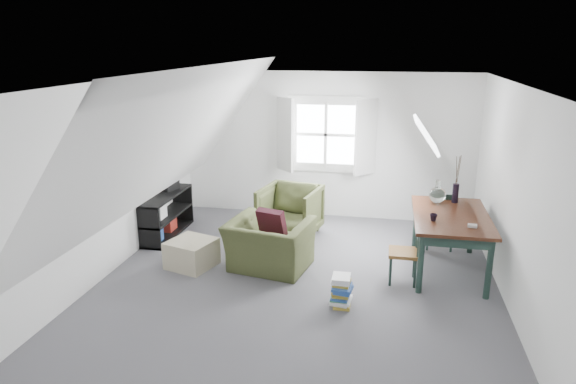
% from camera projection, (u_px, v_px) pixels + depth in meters
% --- Properties ---
extents(floor, '(5.50, 5.50, 0.00)m').
position_uv_depth(floor, '(297.00, 283.00, 6.55)').
color(floor, '#545359').
rests_on(floor, ground).
extents(ceiling, '(5.50, 5.50, 0.00)m').
position_uv_depth(ceiling, '(298.00, 84.00, 5.85)').
color(ceiling, white).
rests_on(ceiling, wall_back).
extents(wall_back, '(5.00, 0.00, 5.00)m').
position_uv_depth(wall_back, '(326.00, 146.00, 8.79)').
color(wall_back, white).
rests_on(wall_back, ground).
extents(wall_front, '(5.00, 0.00, 5.00)m').
position_uv_depth(wall_front, '(228.00, 295.00, 3.61)').
color(wall_front, white).
rests_on(wall_front, ground).
extents(wall_left, '(0.00, 5.50, 5.50)m').
position_uv_depth(wall_left, '(108.00, 179.00, 6.66)').
color(wall_left, white).
rests_on(wall_left, ground).
extents(wall_right, '(0.00, 5.50, 5.50)m').
position_uv_depth(wall_right, '(517.00, 201.00, 5.73)').
color(wall_right, white).
rests_on(wall_right, ground).
extents(slope_left, '(3.19, 5.50, 4.48)m').
position_uv_depth(slope_left, '(174.00, 142.00, 6.34)').
color(slope_left, white).
rests_on(slope_left, wall_left).
extents(slope_right, '(3.19, 5.50, 4.48)m').
position_uv_depth(slope_right, '(433.00, 152.00, 5.76)').
color(slope_right, white).
rests_on(slope_right, wall_right).
extents(dormer_window, '(1.71, 0.35, 1.30)m').
position_uv_depth(dormer_window, '(326.00, 135.00, 8.66)').
color(dormer_window, white).
rests_on(dormer_window, wall_back).
extents(skylight, '(0.35, 0.75, 0.47)m').
position_uv_depth(skylight, '(426.00, 135.00, 6.99)').
color(skylight, white).
rests_on(skylight, slope_right).
extents(armchair_near, '(1.19, 1.09, 0.68)m').
position_uv_depth(armchair_near, '(270.00, 268.00, 6.98)').
color(armchair_near, '#3C4322').
rests_on(armchair_near, floor).
extents(armchair_far, '(1.01, 1.03, 0.80)m').
position_uv_depth(armchair_far, '(290.00, 235.00, 8.17)').
color(armchair_far, '#3C4322').
rests_on(armchair_far, floor).
extents(throw_pillow, '(0.43, 0.32, 0.40)m').
position_uv_depth(throw_pillow, '(272.00, 223.00, 6.95)').
color(throw_pillow, '#3A0F1A').
rests_on(throw_pillow, armchair_near).
extents(ottoman, '(0.70, 0.70, 0.37)m').
position_uv_depth(ottoman, '(192.00, 253.00, 7.00)').
color(ottoman, tan).
rests_on(ottoman, floor).
extents(dining_table, '(0.96, 1.60, 0.80)m').
position_uv_depth(dining_table, '(451.00, 222.00, 6.72)').
color(dining_table, '#361A0F').
rests_on(dining_table, floor).
extents(demijohn, '(0.23, 0.23, 0.32)m').
position_uv_depth(demijohn, '(437.00, 194.00, 7.10)').
color(demijohn, silver).
rests_on(demijohn, dining_table).
extents(vase_twigs, '(0.09, 0.09, 0.67)m').
position_uv_depth(vase_twigs, '(456.00, 192.00, 7.14)').
color(vase_twigs, black).
rests_on(vase_twigs, dining_table).
extents(cup, '(0.11, 0.11, 0.09)m').
position_uv_depth(cup, '(433.00, 221.00, 6.45)').
color(cup, black).
rests_on(cup, dining_table).
extents(paper_box, '(0.11, 0.08, 0.04)m').
position_uv_depth(paper_box, '(472.00, 226.00, 6.22)').
color(paper_box, white).
rests_on(paper_box, dining_table).
extents(dining_chair_far, '(0.41, 0.41, 0.88)m').
position_uv_depth(dining_chair_far, '(440.00, 218.00, 7.56)').
color(dining_chair_far, brown).
rests_on(dining_chair_far, floor).
extents(dining_chair_near, '(0.37, 0.37, 0.79)m').
position_uv_depth(dining_chair_near, '(406.00, 252.00, 6.48)').
color(dining_chair_near, brown).
rests_on(dining_chair_near, floor).
extents(media_shelf, '(0.44, 1.31, 0.67)m').
position_uv_depth(media_shelf, '(163.00, 217.00, 8.09)').
color(media_shelf, black).
rests_on(media_shelf, floor).
extents(electronics_box, '(0.28, 0.33, 0.22)m').
position_uv_depth(electronics_box, '(169.00, 184.00, 8.24)').
color(electronics_box, black).
rests_on(electronics_box, media_shelf).
extents(magazine_stack, '(0.27, 0.32, 0.36)m').
position_uv_depth(magazine_stack, '(342.00, 291.00, 5.95)').
color(magazine_stack, '#B29933').
rests_on(magazine_stack, floor).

